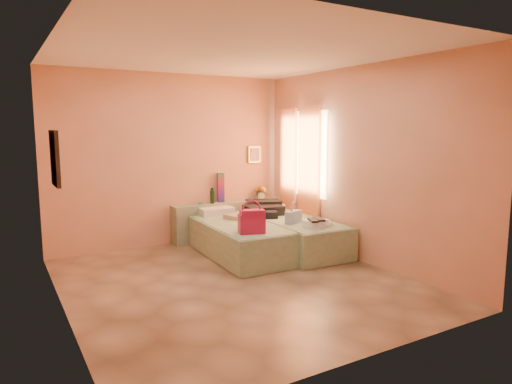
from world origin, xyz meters
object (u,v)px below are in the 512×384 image
at_px(headboard_ledge, 229,220).
at_px(magenta_handbag, 252,221).
at_px(flower_vase, 261,191).
at_px(water_bottle, 212,196).
at_px(blue_handbag, 293,217).
at_px(bed_right, 293,234).
at_px(towel_stack, 317,223).
at_px(green_book, 251,200).
at_px(bed_left, 239,239).

xyz_separation_m(headboard_ledge, magenta_handbag, (-0.53, -1.72, 0.34)).
bearing_deg(flower_vase, water_bottle, -178.02).
distance_m(flower_vase, magenta_handbag, 2.10).
bearing_deg(blue_handbag, bed_right, 33.86).
height_order(headboard_ledge, water_bottle, water_bottle).
xyz_separation_m(water_bottle, towel_stack, (0.84, -1.81, -0.23)).
relative_size(green_book, magenta_handbag, 0.53).
distance_m(bed_left, flower_vase, 1.58).
height_order(green_book, towel_stack, green_book).
bearing_deg(water_bottle, flower_vase, 1.98).
bearing_deg(water_bottle, headboard_ledge, 4.02).
distance_m(green_book, blue_handbag, 1.40).
bearing_deg(bed_right, towel_stack, -89.07).
bearing_deg(blue_handbag, water_bottle, 92.44).
xyz_separation_m(headboard_ledge, bed_right, (0.52, -1.19, -0.08)).
bearing_deg(bed_left, towel_stack, -39.39).
bearing_deg(green_book, water_bottle, 153.82).
bearing_deg(headboard_ledge, blue_handbag, -76.90).
relative_size(bed_left, flower_vase, 7.16).
bearing_deg(magenta_handbag, headboard_ledge, 89.05).
distance_m(magenta_handbag, blue_handbag, 0.91).
relative_size(water_bottle, flower_vase, 0.92).
xyz_separation_m(headboard_ledge, bed_left, (-0.38, -1.05, -0.08)).
height_order(bed_left, blue_handbag, blue_handbag).
xyz_separation_m(water_bottle, flower_vase, (0.99, 0.03, 0.01)).
distance_m(bed_left, magenta_handbag, 0.80).
bearing_deg(water_bottle, bed_left, -92.42).
xyz_separation_m(bed_left, flower_vase, (1.03, 1.06, 0.54)).
height_order(magenta_handbag, towel_stack, magenta_handbag).
relative_size(bed_right, towel_stack, 5.71).
relative_size(magenta_handbag, towel_stack, 1.00).
distance_m(bed_right, towel_stack, 0.71).
distance_m(headboard_ledge, magenta_handbag, 1.83).
bearing_deg(bed_left, magenta_handbag, -100.91).
relative_size(bed_right, green_book, 10.75).
xyz_separation_m(bed_right, flower_vase, (0.13, 1.20, 0.54)).
bearing_deg(bed_left, green_book, 53.63).
relative_size(bed_right, blue_handbag, 6.79).
height_order(water_bottle, magenta_handbag, water_bottle).
bearing_deg(towel_stack, bed_right, 88.93).
relative_size(green_book, blue_handbag, 0.63).
bearing_deg(headboard_ledge, flower_vase, 0.95).
distance_m(blue_handbag, towel_stack, 0.41).
distance_m(bed_right, flower_vase, 1.32).
bearing_deg(bed_right, blue_handbag, -121.59).
distance_m(bed_right, water_bottle, 1.54).
height_order(bed_left, magenta_handbag, magenta_handbag).
bearing_deg(headboard_ledge, green_book, -9.87).
bearing_deg(bed_left, blue_handbag, -28.18).
height_order(bed_left, flower_vase, flower_vase).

